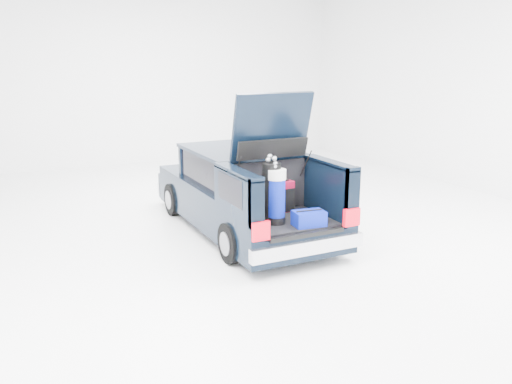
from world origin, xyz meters
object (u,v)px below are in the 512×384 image
red_suitcase (283,197)px  blue_golf_bag (276,196)px  black_golf_bag (271,192)px  car (241,192)px  blue_duffel (309,218)px

red_suitcase → blue_golf_bag: 0.67m
black_golf_bag → car: bearing=81.6°
car → red_suitcase: size_ratio=9.02×
car → red_suitcase: 1.22m
car → red_suitcase: bearing=-80.9°
black_golf_bag → blue_duffel: bearing=-44.7°
blue_duffel → blue_golf_bag: bearing=147.6°
black_golf_bag → blue_golf_bag: bearing=-70.5°
car → black_golf_bag: size_ratio=4.66×
car → blue_golf_bag: 1.75m
black_golf_bag → blue_duffel: 0.67m
red_suitcase → blue_duffel: (-0.02, -0.81, -0.13)m
car → blue_duffel: bearing=-85.1°
blue_golf_bag → blue_duffel: blue_golf_bag is taller
black_golf_bag → blue_golf_bag: 0.11m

